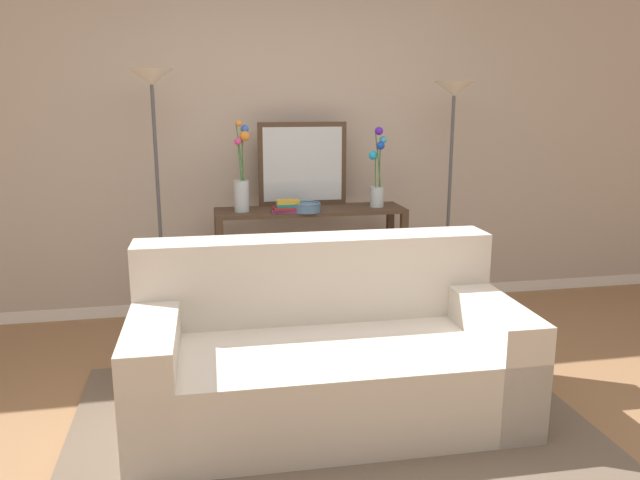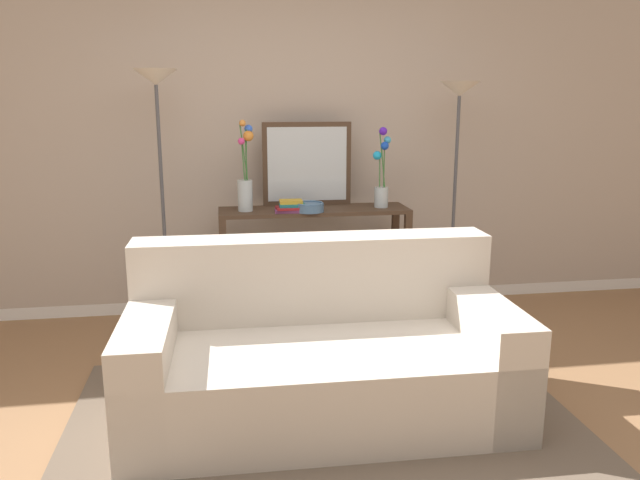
{
  "view_description": "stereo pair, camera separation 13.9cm",
  "coord_description": "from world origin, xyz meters",
  "px_view_note": "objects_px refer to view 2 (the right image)",
  "views": [
    {
      "loc": [
        -0.65,
        -2.43,
        1.62
      ],
      "look_at": [
        0.06,
        1.16,
        0.78
      ],
      "focal_mm": 34.82,
      "sensor_mm": 36.0,
      "label": 1
    },
    {
      "loc": [
        -0.52,
        -2.46,
        1.62
      ],
      "look_at": [
        0.06,
        1.16,
        0.78
      ],
      "focal_mm": 34.82,
      "sensor_mm": 36.0,
      "label": 2
    }
  ],
  "objects_px": {
    "floor_lamp_right": "(457,135)",
    "book_row_under_console": "(267,315)",
    "floor_lamp_left": "(159,130)",
    "wall_mirror": "(307,164)",
    "fruit_bowl": "(309,207)",
    "couch": "(320,356)",
    "console_table": "(314,244)",
    "vase_short_flowers": "(382,179)",
    "book_stack": "(291,207)",
    "vase_tall_flowers": "(245,180)"
  },
  "relations": [
    {
      "from": "vase_tall_flowers",
      "to": "vase_short_flowers",
      "type": "distance_m",
      "value": 0.97
    },
    {
      "from": "couch",
      "to": "console_table",
      "type": "relative_size",
      "value": 1.45
    },
    {
      "from": "book_stack",
      "to": "couch",
      "type": "bearing_deg",
      "value": -89.56
    },
    {
      "from": "fruit_bowl",
      "to": "book_stack",
      "type": "xyz_separation_m",
      "value": [
        -0.13,
        0.01,
        0.0
      ]
    },
    {
      "from": "fruit_bowl",
      "to": "couch",
      "type": "bearing_deg",
      "value": -95.59
    },
    {
      "from": "couch",
      "to": "fruit_bowl",
      "type": "relative_size",
      "value": 9.74
    },
    {
      "from": "vase_short_flowers",
      "to": "console_table",
      "type": "bearing_deg",
      "value": 177.01
    },
    {
      "from": "console_table",
      "to": "fruit_bowl",
      "type": "xyz_separation_m",
      "value": [
        -0.05,
        -0.12,
        0.29
      ]
    },
    {
      "from": "couch",
      "to": "floor_lamp_right",
      "type": "relative_size",
      "value": 1.13
    },
    {
      "from": "wall_mirror",
      "to": "book_stack",
      "type": "relative_size",
      "value": 3.0
    },
    {
      "from": "vase_tall_flowers",
      "to": "book_stack",
      "type": "bearing_deg",
      "value": -15.46
    },
    {
      "from": "floor_lamp_right",
      "to": "vase_tall_flowers",
      "type": "xyz_separation_m",
      "value": [
        -1.5,
        0.07,
        -0.3
      ]
    },
    {
      "from": "floor_lamp_left",
      "to": "couch",
      "type": "bearing_deg",
      "value": -55.28
    },
    {
      "from": "wall_mirror",
      "to": "book_stack",
      "type": "height_order",
      "value": "wall_mirror"
    },
    {
      "from": "console_table",
      "to": "wall_mirror",
      "type": "bearing_deg",
      "value": 99.81
    },
    {
      "from": "console_table",
      "to": "wall_mirror",
      "type": "height_order",
      "value": "wall_mirror"
    },
    {
      "from": "fruit_bowl",
      "to": "floor_lamp_right",
      "type": "bearing_deg",
      "value": 1.4
    },
    {
      "from": "couch",
      "to": "vase_short_flowers",
      "type": "height_order",
      "value": "vase_short_flowers"
    },
    {
      "from": "floor_lamp_left",
      "to": "fruit_bowl",
      "type": "bearing_deg",
      "value": -1.5
    },
    {
      "from": "floor_lamp_left",
      "to": "book_row_under_console",
      "type": "xyz_separation_m",
      "value": [
        0.69,
        0.09,
        -1.36
      ]
    },
    {
      "from": "fruit_bowl",
      "to": "console_table",
      "type": "bearing_deg",
      "value": 67.02
    },
    {
      "from": "couch",
      "to": "book_row_under_console",
      "type": "height_order",
      "value": "couch"
    },
    {
      "from": "couch",
      "to": "wall_mirror",
      "type": "bearing_deg",
      "value": 84.55
    },
    {
      "from": "floor_lamp_left",
      "to": "wall_mirror",
      "type": "distance_m",
      "value": 1.08
    },
    {
      "from": "floor_lamp_left",
      "to": "floor_lamp_right",
      "type": "bearing_deg",
      "value": 0.0
    },
    {
      "from": "couch",
      "to": "wall_mirror",
      "type": "xyz_separation_m",
      "value": [
        0.14,
        1.51,
        0.84
      ]
    },
    {
      "from": "floor_lamp_right",
      "to": "book_row_under_console",
      "type": "height_order",
      "value": "floor_lamp_right"
    },
    {
      "from": "floor_lamp_left",
      "to": "book_row_under_console",
      "type": "bearing_deg",
      "value": 7.58
    },
    {
      "from": "couch",
      "to": "floor_lamp_right",
      "type": "xyz_separation_m",
      "value": [
        1.19,
        1.26,
        1.05
      ]
    },
    {
      "from": "book_stack",
      "to": "vase_tall_flowers",
      "type": "bearing_deg",
      "value": 164.54
    },
    {
      "from": "book_stack",
      "to": "book_row_under_console",
      "type": "relative_size",
      "value": 0.53
    },
    {
      "from": "couch",
      "to": "wall_mirror",
      "type": "distance_m",
      "value": 1.73
    },
    {
      "from": "couch",
      "to": "vase_tall_flowers",
      "type": "height_order",
      "value": "vase_tall_flowers"
    },
    {
      "from": "couch",
      "to": "floor_lamp_right",
      "type": "bearing_deg",
      "value": 46.73
    },
    {
      "from": "vase_tall_flowers",
      "to": "couch",
      "type": "bearing_deg",
      "value": -76.74
    },
    {
      "from": "floor_lamp_left",
      "to": "book_stack",
      "type": "bearing_deg",
      "value": -1.1
    },
    {
      "from": "vase_short_flowers",
      "to": "book_stack",
      "type": "relative_size",
      "value": 2.66
    },
    {
      "from": "floor_lamp_right",
      "to": "couch",
      "type": "bearing_deg",
      "value": -133.27
    },
    {
      "from": "wall_mirror",
      "to": "book_stack",
      "type": "bearing_deg",
      "value": -120.06
    },
    {
      "from": "floor_lamp_right",
      "to": "vase_short_flowers",
      "type": "bearing_deg",
      "value": 172.79
    },
    {
      "from": "fruit_bowl",
      "to": "book_row_under_console",
      "type": "xyz_separation_m",
      "value": [
        -0.3,
        0.12,
        -0.82
      ]
    },
    {
      "from": "floor_lamp_left",
      "to": "fruit_bowl",
      "type": "height_order",
      "value": "floor_lamp_left"
    },
    {
      "from": "book_stack",
      "to": "book_row_under_console",
      "type": "distance_m",
      "value": 0.85
    },
    {
      "from": "floor_lamp_left",
      "to": "floor_lamp_right",
      "type": "relative_size",
      "value": 1.04
    },
    {
      "from": "floor_lamp_left",
      "to": "fruit_bowl",
      "type": "relative_size",
      "value": 8.94
    },
    {
      "from": "wall_mirror",
      "to": "fruit_bowl",
      "type": "bearing_deg",
      "value": -94.82
    },
    {
      "from": "console_table",
      "to": "vase_short_flowers",
      "type": "height_order",
      "value": "vase_short_flowers"
    },
    {
      "from": "console_table",
      "to": "book_stack",
      "type": "bearing_deg",
      "value": -148.9
    },
    {
      "from": "wall_mirror",
      "to": "vase_tall_flowers",
      "type": "xyz_separation_m",
      "value": [
        -0.46,
        -0.18,
        -0.09
      ]
    },
    {
      "from": "floor_lamp_left",
      "to": "vase_short_flowers",
      "type": "distance_m",
      "value": 1.57
    }
  ]
}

